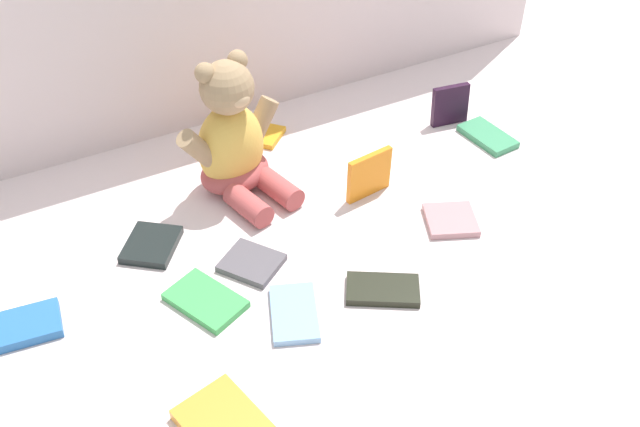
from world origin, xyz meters
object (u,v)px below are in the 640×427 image
(book_case_5, at_px, (253,133))
(book_case_3, at_px, (151,245))
(book_case_6, at_px, (451,220))
(book_case_12, at_px, (206,300))
(book_case_1, at_px, (450,105))
(book_case_2, at_px, (252,263))
(book_case_8, at_px, (25,326))
(book_case_0, at_px, (383,290))
(book_case_4, at_px, (294,313))
(book_case_9, at_px, (369,175))
(teddy_bear, at_px, (233,143))
(book_case_7, at_px, (488,136))
(book_case_10, at_px, (225,425))

(book_case_5, bearing_deg, book_case_3, 175.90)
(book_case_3, relative_size, book_case_6, 1.11)
(book_case_3, distance_m, book_case_12, 0.18)
(book_case_1, xyz_separation_m, book_case_3, (-0.72, -0.08, -0.04))
(book_case_2, bearing_deg, book_case_8, -40.51)
(book_case_0, distance_m, book_case_4, 0.16)
(book_case_9, bearing_deg, book_case_12, -170.25)
(book_case_2, bearing_deg, book_case_0, 100.85)
(teddy_bear, distance_m, book_case_12, 0.33)
(book_case_3, xyz_separation_m, book_case_9, (0.42, -0.05, 0.04))
(teddy_bear, bearing_deg, book_case_8, -170.81)
(book_case_0, distance_m, book_case_6, 0.23)
(book_case_4, height_order, book_case_9, book_case_9)
(book_case_5, distance_m, book_case_8, 0.64)
(book_case_2, bearing_deg, book_case_3, -77.07)
(book_case_5, distance_m, book_case_12, 0.50)
(book_case_1, height_order, book_case_9, book_case_9)
(book_case_2, bearing_deg, book_case_7, 155.83)
(book_case_10, distance_m, book_case_12, 0.24)
(book_case_6, distance_m, book_case_9, 0.18)
(book_case_1, bearing_deg, book_case_12, -150.64)
(book_case_2, xyz_separation_m, book_case_12, (-0.10, -0.05, 0.00))
(book_case_3, bearing_deg, book_case_7, -142.95)
(book_case_2, height_order, book_case_12, same)
(teddy_bear, relative_size, book_case_6, 3.04)
(book_case_4, relative_size, book_case_8, 1.11)
(book_case_2, distance_m, book_case_10, 0.33)
(book_case_10, bearing_deg, book_case_4, -154.68)
(book_case_0, xyz_separation_m, book_case_9, (0.12, 0.24, 0.04))
(book_case_6, relative_size, book_case_8, 0.83)
(book_case_5, relative_size, book_case_9, 1.25)
(book_case_4, bearing_deg, book_case_12, -17.23)
(teddy_bear, height_order, book_case_1, teddy_bear)
(book_case_3, bearing_deg, book_case_10, 124.09)
(book_case_2, bearing_deg, book_case_1, 165.22)
(teddy_bear, relative_size, book_case_9, 2.81)
(book_case_4, relative_size, book_case_9, 1.24)
(teddy_bear, distance_m, book_case_6, 0.44)
(book_case_1, bearing_deg, book_case_5, 167.29)
(book_case_0, height_order, book_case_1, book_case_1)
(book_case_1, xyz_separation_m, book_case_4, (-0.56, -0.35, -0.04))
(book_case_9, bearing_deg, book_case_7, -0.31)
(book_case_9, distance_m, book_case_12, 0.41)
(book_case_1, relative_size, book_case_6, 0.98)
(book_case_5, height_order, book_case_6, book_case_6)
(book_case_2, relative_size, book_case_4, 0.79)
(book_case_3, xyz_separation_m, book_case_6, (0.52, -0.20, -0.00))
(book_case_8, bearing_deg, book_case_4, -107.57)
(book_case_3, xyz_separation_m, book_case_12, (0.04, -0.17, -0.00))
(book_case_8, bearing_deg, book_case_10, -139.77)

